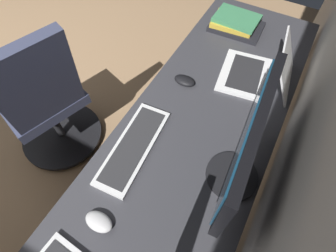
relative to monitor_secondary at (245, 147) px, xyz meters
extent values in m
cube|color=#38383D|center=(0.04, -0.20, -0.25)|extent=(2.33, 0.63, 0.03)
cylinder|color=silver|center=(-1.06, -0.46, -0.61)|extent=(0.05, 0.05, 0.70)
cylinder|color=silver|center=(-1.06, 0.05, -0.61)|extent=(0.05, 0.05, 0.70)
cylinder|color=black|center=(0.00, 0.00, -0.23)|extent=(0.20, 0.20, 0.01)
cylinder|color=black|center=(0.00, 0.00, -0.17)|extent=(0.04, 0.04, 0.10)
cube|color=black|center=(0.00, 0.00, 0.02)|extent=(0.53, 0.06, 0.29)
cube|color=navy|center=(0.00, -0.01, 0.02)|extent=(0.48, 0.04, 0.25)
cube|color=white|center=(-0.53, -0.13, -0.23)|extent=(0.32, 0.27, 0.01)
cube|color=#262628|center=(-0.53, -0.13, -0.22)|extent=(0.25, 0.18, 0.00)
cube|color=white|center=(-0.55, 0.03, -0.12)|extent=(0.30, 0.14, 0.21)
cube|color=#4C1960|center=(-0.55, 0.03, -0.12)|extent=(0.27, 0.12, 0.17)
cube|color=silver|center=(0.08, -0.40, -0.22)|extent=(0.43, 0.17, 0.02)
cube|color=#2D2D30|center=(0.08, -0.40, -0.21)|extent=(0.39, 0.14, 0.00)
ellipsoid|color=black|center=(-0.34, -0.37, -0.22)|extent=(0.06, 0.10, 0.03)
ellipsoid|color=silver|center=(0.38, -0.34, -0.22)|extent=(0.06, 0.10, 0.03)
cube|color=black|center=(-0.85, -0.30, -0.22)|extent=(0.20, 0.29, 0.03)
cube|color=gold|center=(-0.85, -0.32, -0.19)|extent=(0.18, 0.24, 0.03)
cube|color=#3D8456|center=(-0.86, -0.31, -0.17)|extent=(0.18, 0.24, 0.02)
cube|color=#383D56|center=(-0.05, -1.18, -0.50)|extent=(0.55, 0.54, 0.07)
cube|color=#383D56|center=(0.02, -0.98, -0.22)|extent=(0.42, 0.25, 0.50)
cylinder|color=black|center=(-0.05, -1.18, -0.72)|extent=(0.05, 0.05, 0.37)
cylinder|color=black|center=(-0.05, -1.18, -0.92)|extent=(0.56, 0.56, 0.03)
camera|label=1|loc=(0.47, -0.02, 0.73)|focal=28.49mm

